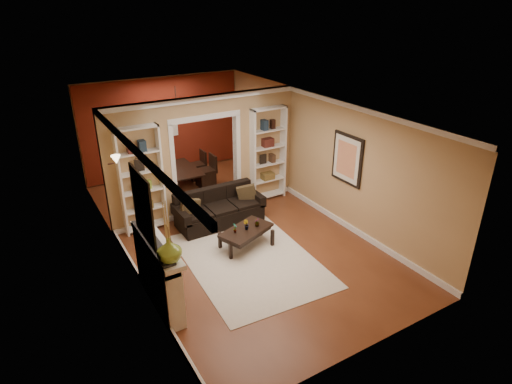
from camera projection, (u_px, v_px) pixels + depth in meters
floor at (232, 231)px, 9.25m from camera, size 8.00×8.00×0.00m
ceiling at (228, 107)px, 8.12m from camera, size 8.00×8.00×0.00m
wall_back at (163, 126)px, 11.81m from camera, size 8.00×0.00×8.00m
wall_front at (373, 272)px, 5.56m from camera, size 8.00×0.00×8.00m
wall_left at (119, 197)px, 7.64m from camera, size 0.00×8.00×8.00m
wall_right at (318, 154)px, 9.73m from camera, size 0.00×8.00×8.00m
partition_wall at (206, 156)px, 9.62m from camera, size 4.50×0.15×2.70m
red_back_panel at (164, 128)px, 11.80m from camera, size 4.44×0.04×2.64m
dining_window at (163, 120)px, 11.67m from camera, size 0.78×0.03×0.98m
area_rug at (250, 260)px, 8.22m from camera, size 2.43×3.28×0.01m
sofa at (219, 208)px, 9.41m from camera, size 1.95×0.84×0.76m
pillow_left at (190, 207)px, 8.99m from camera, size 0.41×0.13×0.41m
pillow_right at (247, 193)px, 9.64m from camera, size 0.42×0.30×0.41m
coffee_table at (246, 238)px, 8.58m from camera, size 1.21×0.93×0.41m
plant_left at (235, 228)px, 8.33m from camera, size 0.12×0.13×0.20m
plant_center at (246, 225)px, 8.45m from camera, size 0.13×0.14×0.20m
plant_right at (257, 222)px, 8.57m from camera, size 0.14×0.14×0.17m
bookshelf_left at (141, 180)px, 8.85m from camera, size 0.90×0.30×2.30m
bookshelf_right at (268, 155)px, 10.30m from camera, size 0.90×0.30×2.30m
fireplace at (159, 273)px, 6.86m from camera, size 0.32×1.70×1.16m
vase at (169, 250)px, 6.05m from camera, size 0.41×0.41×0.37m
mirror at (143, 207)px, 6.29m from camera, size 0.03×0.95×1.10m
wall_sconce at (113, 162)px, 7.92m from camera, size 0.18×0.18×0.22m
framed_art at (347, 159)px, 8.85m from camera, size 0.04×0.85×1.05m
dining_table at (182, 177)px, 11.32m from camera, size 1.45×0.81×0.51m
dining_chair_nw at (165, 178)px, 10.74m from camera, size 0.58×0.58×0.92m
dining_chair_ne at (205, 171)px, 11.27m from camera, size 0.50×0.50×0.87m
dining_chair_sw at (158, 173)px, 11.24m from camera, size 0.42×0.42×0.77m
dining_chair_se at (196, 165)px, 11.75m from camera, size 0.48×0.48×0.80m
chandelier at (179, 112)px, 10.52m from camera, size 0.50×0.50×0.30m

